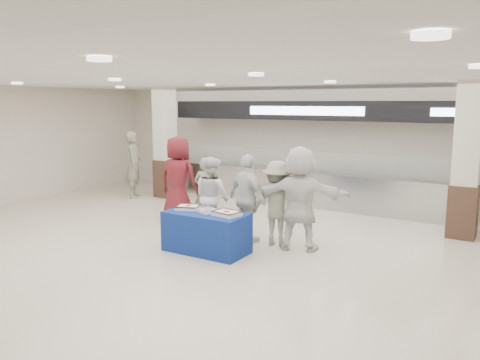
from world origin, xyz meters
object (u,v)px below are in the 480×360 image
Objects in this scene: soldier_bg at (134,164)px; chef_tall at (212,197)px; chef_short at (247,199)px; sheet_cake_left at (188,207)px; display_table at (206,232)px; sheet_cake_right at (227,213)px; civilian_maroon at (178,179)px; civilian_white at (300,198)px; cupcake_tray at (206,210)px; soldier_a at (206,191)px; soldier_b at (277,203)px.

chef_tall is at bearing -151.36° from soldier_bg.
sheet_cake_left is at bearing 69.83° from chef_short.
sheet_cake_right reaches higher than display_table.
civilian_maroon is at bearing 147.34° from sheet_cake_right.
chef_short is at bearing -13.52° from civilian_white.
soldier_bg reaches higher than chef_tall.
civilian_white is 1.02× the size of soldier_bg.
civilian_maroon reaches higher than cupcake_tray.
civilian_white reaches higher than chef_short.
civilian_white is at bearing -158.52° from chef_tall.
sheet_cake_right is at bearing 122.37° from soldier_a.
display_table is at bearing 135.21° from civilian_maroon.
civilian_maroon is 3.27m from soldier_bg.
sheet_cake_right is 1.02× the size of cupcake_tray.
cupcake_tray is at bearing 31.43° from soldier_b.
soldier_a is 0.93× the size of soldier_b.
civilian_maroon is (-1.88, 1.49, 0.21)m from cupcake_tray.
civilian_white is 6.52m from soldier_bg.
chef_short is at bearing -3.25° from soldier_b.
sheet_cake_right is 1.18m from soldier_b.
cupcake_tray reaches higher than display_table.
soldier_bg reaches higher than chef_short.
civilian_white reaches higher than display_table.
cupcake_tray is 0.32× the size of soldier_a.
soldier_b is (0.90, 1.10, 0.45)m from display_table.
sheet_cake_right is at bearing 141.17° from civilian_maroon.
cupcake_tray is 0.25× the size of civilian_white.
chef_short is 1.09m from civilian_white.
soldier_b is 6.04m from soldier_bg.
soldier_a is (0.74, 0.06, -0.22)m from civilian_maroon.
cupcake_tray is (-0.03, 0.04, 0.41)m from display_table.
civilian_maroon is 1.13× the size of chef_short.
display_table is 2.98× the size of sheet_cake_left.
chef_tall is 0.86× the size of soldier_bg.
cupcake_tray is at bearing 0.07° from sheet_cake_left.
display_table is at bearing 137.12° from chef_tall.
soldier_bg is at bearing 145.72° from sheet_cake_left.
chef_short is (2.23, -0.57, -0.12)m from civilian_maroon.
soldier_bg reaches higher than cupcake_tray.
soldier_bg is at bearing -36.01° from civilian_white.
chef_short is at bearing 97.86° from sheet_cake_right.
civilian_white is at bearing 156.87° from soldier_b.
civilian_white reaches higher than soldier_b.
soldier_a is at bearing 125.71° from display_table.
soldier_bg reaches higher than sheet_cake_left.
soldier_b is at bearing 67.05° from sheet_cake_right.
soldier_a is 0.80× the size of soldier_bg.
soldier_a reaches higher than cupcake_tray.
chef_short is (0.32, 0.95, 0.51)m from display_table.
soldier_bg is (-6.22, 1.97, -0.02)m from civilian_white.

